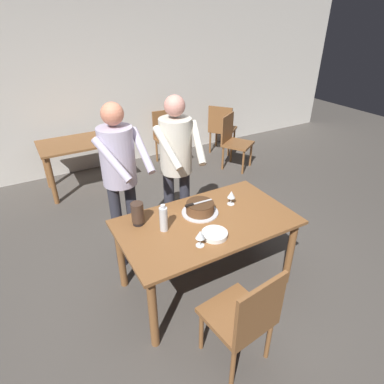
# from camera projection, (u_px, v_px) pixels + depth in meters

# --- Properties ---
(ground_plane) EXTENTS (14.00, 14.00, 0.00)m
(ground_plane) POSITION_uv_depth(u_px,v_px,m) (205.00, 282.00, 3.26)
(ground_plane) COLOR #4C4742
(back_wall) EXTENTS (10.00, 0.12, 2.70)m
(back_wall) POSITION_uv_depth(u_px,v_px,m) (96.00, 85.00, 5.11)
(back_wall) COLOR silver
(back_wall) RESTS_ON ground_plane
(main_dining_table) EXTENTS (1.57, 0.91, 0.75)m
(main_dining_table) POSITION_uv_depth(u_px,v_px,m) (207.00, 231.00, 2.95)
(main_dining_table) COLOR brown
(main_dining_table) RESTS_ON ground_plane
(cake_on_platter) EXTENTS (0.34, 0.34, 0.11)m
(cake_on_platter) POSITION_uv_depth(u_px,v_px,m) (200.00, 208.00, 2.98)
(cake_on_platter) COLOR silver
(cake_on_platter) RESTS_ON main_dining_table
(cake_knife) EXTENTS (0.27, 0.03, 0.02)m
(cake_knife) POSITION_uv_depth(u_px,v_px,m) (193.00, 204.00, 2.92)
(cake_knife) COLOR silver
(cake_knife) RESTS_ON cake_on_platter
(plate_stack) EXTENTS (0.22, 0.22, 0.04)m
(plate_stack) POSITION_uv_depth(u_px,v_px,m) (215.00, 234.00, 2.69)
(plate_stack) COLOR white
(plate_stack) RESTS_ON main_dining_table
(wine_glass_near) EXTENTS (0.08, 0.08, 0.14)m
(wine_glass_near) POSITION_uv_depth(u_px,v_px,m) (231.00, 195.00, 3.09)
(wine_glass_near) COLOR silver
(wine_glass_near) RESTS_ON main_dining_table
(wine_glass_far) EXTENTS (0.08, 0.08, 0.14)m
(wine_glass_far) POSITION_uv_depth(u_px,v_px,m) (200.00, 235.00, 2.54)
(wine_glass_far) COLOR silver
(wine_glass_far) RESTS_ON main_dining_table
(water_bottle) EXTENTS (0.07, 0.07, 0.25)m
(water_bottle) POSITION_uv_depth(u_px,v_px,m) (164.00, 219.00, 2.72)
(water_bottle) COLOR silver
(water_bottle) RESTS_ON main_dining_table
(hurricane_lamp) EXTENTS (0.11, 0.11, 0.21)m
(hurricane_lamp) POSITION_uv_depth(u_px,v_px,m) (138.00, 214.00, 2.80)
(hurricane_lamp) COLOR black
(hurricane_lamp) RESTS_ON main_dining_table
(person_cutting_cake) EXTENTS (0.47, 0.56, 1.72)m
(person_cutting_cake) POSITION_uv_depth(u_px,v_px,m) (176.00, 160.00, 3.25)
(person_cutting_cake) COLOR #2D2D38
(person_cutting_cake) RESTS_ON ground_plane
(person_standing_beside) EXTENTS (0.46, 0.58, 1.72)m
(person_standing_beside) POSITION_uv_depth(u_px,v_px,m) (120.00, 171.00, 3.03)
(person_standing_beside) COLOR #2D2D38
(person_standing_beside) RESTS_ON ground_plane
(chair_near_side) EXTENTS (0.49, 0.49, 0.90)m
(chair_near_side) POSITION_uv_depth(u_px,v_px,m) (244.00, 316.00, 2.31)
(chair_near_side) COLOR brown
(chair_near_side) RESTS_ON ground_plane
(background_table) EXTENTS (1.00, 0.70, 0.74)m
(background_table) POSITION_uv_depth(u_px,v_px,m) (77.00, 153.00, 4.71)
(background_table) COLOR brown
(background_table) RESTS_ON ground_plane
(background_chair_0) EXTENTS (0.47, 0.47, 0.90)m
(background_chair_0) POSITION_uv_depth(u_px,v_px,m) (168.00, 136.00, 5.60)
(background_chair_0) COLOR brown
(background_chair_0) RESTS_ON ground_plane
(background_chair_1) EXTENTS (0.61, 0.61, 0.90)m
(background_chair_1) POSITION_uv_depth(u_px,v_px,m) (234.00, 140.00, 5.42)
(background_chair_1) COLOR brown
(background_chair_1) RESTS_ON ground_plane
(background_chair_2) EXTENTS (0.62, 0.62, 0.90)m
(background_chair_2) POSITION_uv_depth(u_px,v_px,m) (222.00, 127.00, 6.00)
(background_chair_2) COLOR brown
(background_chair_2) RESTS_ON ground_plane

